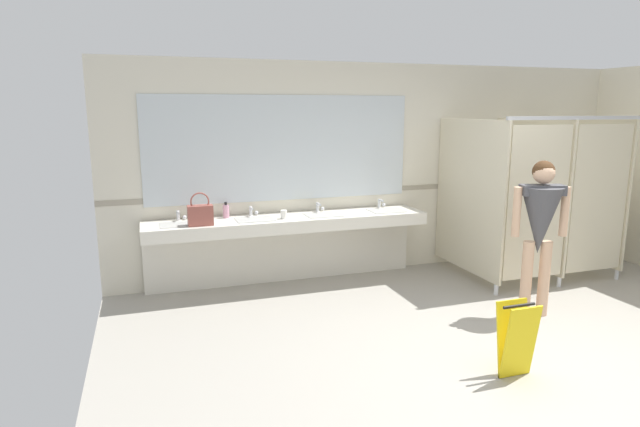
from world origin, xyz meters
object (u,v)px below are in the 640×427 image
at_px(person_standing, 540,220).
at_px(handbag, 200,214).
at_px(paper_cup, 284,214).
at_px(wet_floor_sign, 517,339).
at_px(soap_dispenser, 226,211).

distance_m(person_standing, handbag, 3.45).
distance_m(handbag, paper_cup, 0.93).
xyz_separation_m(person_standing, paper_cup, (-2.19, 1.54, -0.10)).
distance_m(handbag, wet_floor_sign, 3.32).
relative_size(handbag, paper_cup, 3.60).
xyz_separation_m(person_standing, handbag, (-3.12, 1.49, -0.03)).
distance_m(person_standing, soap_dispenser, 3.33).
bearing_deg(person_standing, paper_cup, 144.97).
xyz_separation_m(soap_dispenser, wet_floor_sign, (1.80, -2.78, -0.60)).
bearing_deg(handbag, paper_cup, 3.16).
xyz_separation_m(soap_dispenser, paper_cup, (0.61, -0.26, -0.03)).
height_order(person_standing, handbag, person_standing).
bearing_deg(soap_dispenser, paper_cup, -23.35).
height_order(soap_dispenser, paper_cup, soap_dispenser).
xyz_separation_m(handbag, soap_dispenser, (0.32, 0.31, -0.04)).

